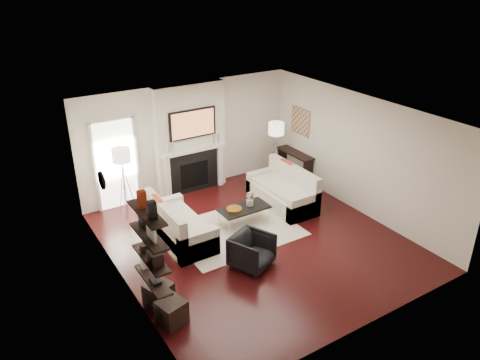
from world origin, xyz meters
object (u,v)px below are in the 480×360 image
loveseat_left_base (181,231)px  lamp_right_shade (276,129)px  loveseat_right_base (282,197)px  lamp_left_shade (121,155)px  armchair (252,250)px  ottoman_near (159,294)px  coffee_table (244,208)px

loveseat_left_base → lamp_right_shade: (3.34, 1.32, 1.24)m
loveseat_right_base → lamp_left_shade: lamp_left_shade is taller
armchair → ottoman_near: 1.93m
lamp_left_shade → ottoman_near: lamp_left_shade is taller
loveseat_left_base → coffee_table: bearing=-6.2°
loveseat_right_base → ottoman_near: 4.25m
lamp_right_shade → armchair: bearing=-132.3°
loveseat_left_base → loveseat_right_base: bearing=2.8°
loveseat_right_base → coffee_table: (-1.24, -0.29, 0.19)m
loveseat_left_base → loveseat_right_base: 2.69m
armchair → loveseat_right_base: bearing=16.5°
armchair → ottoman_near: armchair is taller
armchair → ottoman_near: bearing=158.4°
loveseat_left_base → lamp_right_shade: size_ratio=4.50×
ottoman_near → loveseat_left_base: bearing=54.0°
lamp_left_shade → armchair: bearing=-67.7°
coffee_table → ottoman_near: bearing=-150.9°
loveseat_left_base → loveseat_right_base: same height
coffee_table → lamp_right_shade: (1.89, 1.47, 1.05)m
ottoman_near → coffee_table: bearing=29.1°
coffee_table → lamp_left_shade: bearing=137.9°
coffee_table → lamp_right_shade: size_ratio=2.75×
lamp_right_shade → ottoman_near: (-4.52, -2.94, -1.25)m
coffee_table → armchair: 1.55m
loveseat_left_base → lamp_right_shade: 3.80m
lamp_right_shade → ottoman_near: 5.53m
loveseat_right_base → ottoman_near: size_ratio=4.50×
lamp_right_shade → coffee_table: bearing=-142.1°
loveseat_right_base → coffee_table: bearing=-166.9°
coffee_table → lamp_left_shade: (-2.01, 1.81, 1.05)m
loveseat_right_base → loveseat_left_base: bearing=-177.2°
loveseat_right_base → lamp_right_shade: bearing=61.2°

